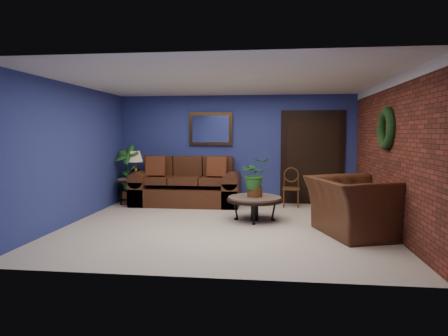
# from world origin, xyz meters

# --- Properties ---
(floor) EXTENTS (5.50, 5.50, 0.00)m
(floor) POSITION_xyz_m (0.00, 0.00, 0.00)
(floor) COLOR beige
(floor) RESTS_ON ground
(wall_back) EXTENTS (5.50, 0.04, 2.50)m
(wall_back) POSITION_xyz_m (0.00, 2.50, 1.25)
(wall_back) COLOR navy
(wall_back) RESTS_ON ground
(wall_left) EXTENTS (0.04, 5.00, 2.50)m
(wall_left) POSITION_xyz_m (-2.75, 0.00, 1.25)
(wall_left) COLOR navy
(wall_left) RESTS_ON ground
(wall_right_brick) EXTENTS (0.04, 5.00, 2.50)m
(wall_right_brick) POSITION_xyz_m (2.75, 0.00, 1.25)
(wall_right_brick) COLOR maroon
(wall_right_brick) RESTS_ON ground
(ceiling) EXTENTS (5.50, 5.00, 0.02)m
(ceiling) POSITION_xyz_m (0.00, 0.00, 2.50)
(ceiling) COLOR silver
(ceiling) RESTS_ON wall_back
(crown_molding) EXTENTS (0.03, 5.00, 0.14)m
(crown_molding) POSITION_xyz_m (2.72, 0.00, 2.43)
(crown_molding) COLOR white
(crown_molding) RESTS_ON wall_right_brick
(wall_mirror) EXTENTS (1.02, 0.06, 0.77)m
(wall_mirror) POSITION_xyz_m (-0.60, 2.46, 1.72)
(wall_mirror) COLOR #453016
(wall_mirror) RESTS_ON wall_back
(closet_door) EXTENTS (1.44, 0.06, 2.18)m
(closet_door) POSITION_xyz_m (1.75, 2.47, 1.05)
(closet_door) COLOR black
(closet_door) RESTS_ON wall_back
(wreath) EXTENTS (0.16, 0.72, 0.72)m
(wreath) POSITION_xyz_m (2.69, 0.05, 1.70)
(wreath) COLOR black
(wreath) RESTS_ON wall_right_brick
(sofa) EXTENTS (2.42, 1.04, 1.09)m
(sofa) POSITION_xyz_m (-1.09, 2.09, 0.36)
(sofa) COLOR #4D2316
(sofa) RESTS_ON ground
(coffee_table) EXTENTS (1.04, 1.04, 0.45)m
(coffee_table) POSITION_xyz_m (0.51, 0.54, 0.39)
(coffee_table) COLOR #504A46
(coffee_table) RESTS_ON ground
(end_table) EXTENTS (0.66, 0.66, 0.60)m
(end_table) POSITION_xyz_m (-2.30, 2.05, 0.46)
(end_table) COLOR #504A46
(end_table) RESTS_ON ground
(table_lamp) EXTENTS (0.35, 0.35, 0.59)m
(table_lamp) POSITION_xyz_m (-2.30, 2.05, 0.98)
(table_lamp) COLOR #453016
(table_lamp) RESTS_ON end_table
(side_chair) EXTENTS (0.39, 0.39, 0.86)m
(side_chair) POSITION_xyz_m (1.26, 2.11, 0.49)
(side_chair) COLOR #563318
(side_chair) RESTS_ON ground
(armchair) EXTENTS (1.61, 1.72, 0.91)m
(armchair) POSITION_xyz_m (2.15, -0.32, 0.46)
(armchair) COLOR #4D2316
(armchair) RESTS_ON ground
(coffee_plant) EXTENTS (0.64, 0.59, 0.72)m
(coffee_plant) POSITION_xyz_m (0.51, 0.54, 0.84)
(coffee_plant) COLOR #5E3317
(coffee_plant) RESTS_ON coffee_table
(floor_plant) EXTENTS (0.36, 0.29, 0.79)m
(floor_plant) POSITION_xyz_m (2.35, 1.07, 0.40)
(floor_plant) COLOR #5E3317
(floor_plant) RESTS_ON ground
(tall_plant) EXTENTS (0.67, 0.54, 1.36)m
(tall_plant) POSITION_xyz_m (-2.45, 1.95, 0.73)
(tall_plant) COLOR brown
(tall_plant) RESTS_ON ground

